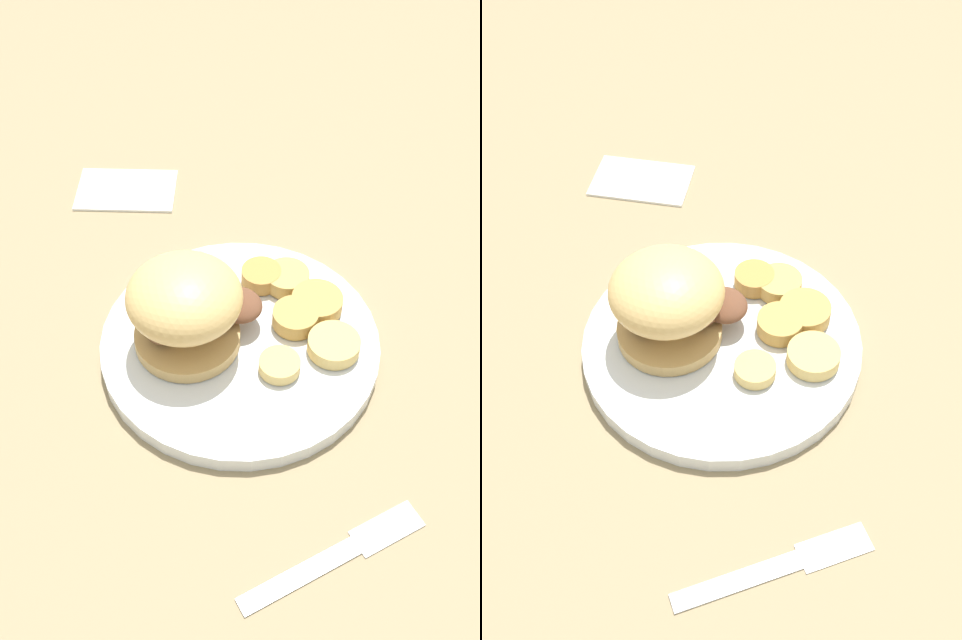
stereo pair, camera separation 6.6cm
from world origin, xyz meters
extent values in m
plane|color=#937F5B|center=(0.00, 0.00, 0.00)|extent=(4.00, 4.00, 0.00)
cylinder|color=white|center=(0.00, 0.00, 0.01)|extent=(0.26, 0.26, 0.02)
torus|color=white|center=(0.00, 0.00, 0.02)|extent=(0.25, 0.25, 0.01)
cylinder|color=tan|center=(-0.02, -0.04, 0.02)|extent=(0.10, 0.10, 0.01)
ellipsoid|color=brown|center=(-0.02, -0.02, 0.04)|extent=(0.04, 0.05, 0.02)
ellipsoid|color=brown|center=(-0.03, -0.06, 0.04)|extent=(0.06, 0.06, 0.02)
ellipsoid|color=brown|center=(-0.05, -0.04, 0.04)|extent=(0.04, 0.02, 0.01)
ellipsoid|color=brown|center=(-0.02, 0.01, 0.04)|extent=(0.06, 0.05, 0.02)
ellipsoid|color=brown|center=(-0.03, -0.01, 0.04)|extent=(0.04, 0.04, 0.02)
ellipsoid|color=brown|center=(-0.02, -0.06, 0.04)|extent=(0.03, 0.04, 0.01)
ellipsoid|color=#DBB26B|center=(-0.02, -0.04, 0.08)|extent=(0.10, 0.10, 0.06)
cylinder|color=#DBB766|center=(0.05, 0.07, 0.02)|extent=(0.05, 0.05, 0.01)
cylinder|color=tan|center=(-0.04, 0.07, 0.03)|extent=(0.04, 0.04, 0.02)
cylinder|color=tan|center=(0.01, 0.05, 0.03)|extent=(0.04, 0.04, 0.02)
cylinder|color=#BC8942|center=(-0.05, 0.05, 0.03)|extent=(0.04, 0.04, 0.02)
cylinder|color=#DBB766|center=(0.05, 0.02, 0.02)|extent=(0.04, 0.04, 0.01)
cylinder|color=tan|center=(0.00, 0.08, 0.03)|extent=(0.05, 0.05, 0.02)
cube|color=silver|center=(0.21, -0.06, 0.00)|extent=(0.02, 0.10, 0.00)
cube|color=silver|center=(0.21, 0.02, 0.00)|extent=(0.03, 0.06, 0.00)
cube|color=white|center=(-0.26, -0.01, 0.00)|extent=(0.12, 0.13, 0.01)
camera|label=1|loc=(0.39, -0.19, 0.55)|focal=42.00mm
camera|label=2|loc=(0.41, -0.13, 0.55)|focal=42.00mm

